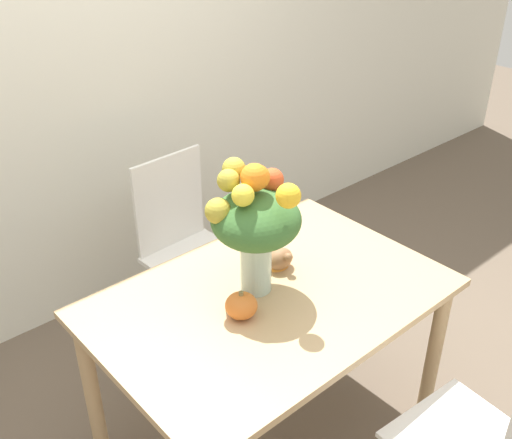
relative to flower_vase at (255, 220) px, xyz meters
The scene contains 7 objects.
ground_plane 1.04m from the flower_vase, 75.40° to the right, with size 12.00×12.00×0.00m, color brown.
wall_back 1.33m from the flower_vase, 89.24° to the left, with size 8.00×0.06×2.70m.
dining_table 0.40m from the flower_vase, 75.40° to the right, with size 1.28×0.87×0.75m.
flower_vase is the anchor object (origin of this frame).
pumpkin 0.30m from the flower_vase, 147.68° to the right, with size 0.11×0.11×0.10m.
turkey_figurine 0.30m from the flower_vase, 17.92° to the left, with size 0.11×0.15×0.09m.
dining_chair_near_window 0.95m from the flower_vase, 74.52° to the left, with size 0.44×0.44×0.94m.
Camera 1 is at (-1.20, -1.29, 2.09)m, focal length 42.00 mm.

